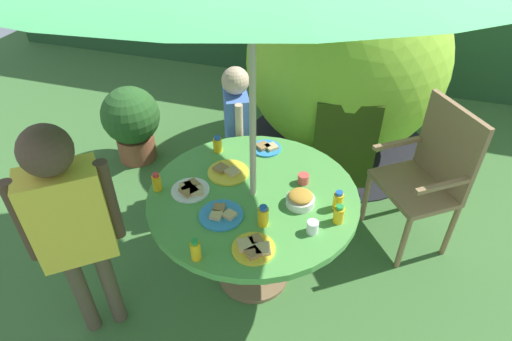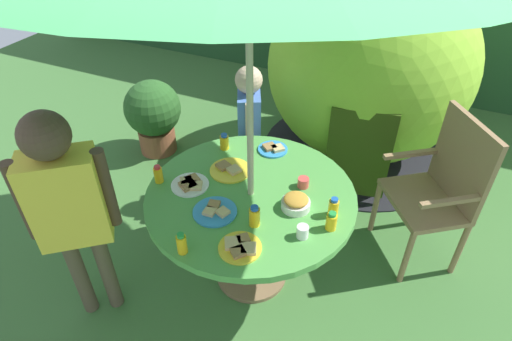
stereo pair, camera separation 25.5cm
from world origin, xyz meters
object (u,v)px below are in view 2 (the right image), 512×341
at_px(garden_table, 251,210).
at_px(juice_bottle_mid_left, 158,174).
at_px(potted_plant, 153,114).
at_px(plate_center_back, 190,184).
at_px(juice_bottle_front_edge, 255,216).
at_px(child_in_yellow_shirt, 67,199).
at_px(cup_far, 303,232).
at_px(wooden_chair, 441,185).
at_px(cup_near, 303,182).
at_px(snack_bowl, 296,203).
at_px(plate_near_left, 273,149).
at_px(juice_bottle_mid_right, 333,207).
at_px(juice_bottle_near_right, 224,142).
at_px(plate_far_left, 215,211).
at_px(plate_far_right, 230,170).
at_px(child_in_blue_shirt, 249,119).
at_px(plate_center_front, 240,247).
at_px(juice_bottle_back_edge, 331,221).
at_px(juice_bottle_spot_a, 182,244).
at_px(dome_tent, 369,69).

height_order(garden_table, juice_bottle_mid_left, juice_bottle_mid_left).
height_order(potted_plant, plate_center_back, plate_center_back).
bearing_deg(juice_bottle_front_edge, child_in_yellow_shirt, -156.50).
height_order(garden_table, cup_far, cup_far).
bearing_deg(potted_plant, wooden_chair, -6.05).
distance_m(plate_center_back, cup_near, 0.67).
bearing_deg(snack_bowl, plate_near_left, 125.34).
bearing_deg(plate_center_back, juice_bottle_mid_right, 7.27).
xyz_separation_m(garden_table, juice_bottle_mid_left, (-0.55, -0.13, 0.19)).
distance_m(juice_bottle_near_right, juice_bottle_front_edge, 0.75).
bearing_deg(plate_far_left, plate_far_right, 104.66).
height_order(potted_plant, juice_bottle_mid_right, juice_bottle_mid_right).
bearing_deg(plate_center_back, garden_table, 13.55).
distance_m(child_in_yellow_shirt, plate_far_right, 0.95).
distance_m(child_in_blue_shirt, plate_center_front, 1.28).
bearing_deg(cup_near, juice_bottle_mid_right, -35.52).
height_order(plate_center_back, juice_bottle_back_edge, juice_bottle_back_edge).
distance_m(child_in_yellow_shirt, juice_bottle_spot_a, 0.66).
height_order(garden_table, plate_far_left, plate_far_left).
distance_m(plate_center_back, juice_bottle_near_right, 0.43).
xyz_separation_m(snack_bowl, plate_far_right, (-0.49, 0.15, -0.03)).
bearing_deg(juice_bottle_mid_left, plate_near_left, 49.81).
distance_m(child_in_blue_shirt, juice_bottle_front_edge, 1.11).
height_order(plate_near_left, juice_bottle_mid_right, juice_bottle_mid_right).
relative_size(wooden_chair, plate_far_left, 4.31).
bearing_deg(plate_far_left, juice_bottle_mid_right, 22.73).
bearing_deg(juice_bottle_near_right, snack_bowl, -29.13).
height_order(potted_plant, plate_far_right, plate_far_right).
height_order(child_in_yellow_shirt, juice_bottle_near_right, child_in_yellow_shirt).
relative_size(snack_bowl, juice_bottle_back_edge, 1.46).
distance_m(plate_center_front, juice_bottle_mid_left, 0.74).
height_order(plate_center_front, cup_far, cup_far).
xyz_separation_m(wooden_chair, cup_near, (-0.77, -0.55, 0.17)).
relative_size(plate_center_front, juice_bottle_back_edge, 1.99).
bearing_deg(snack_bowl, cup_far, -60.85).
relative_size(garden_table, wooden_chair, 1.16).
relative_size(child_in_blue_shirt, plate_far_left, 4.66).
bearing_deg(wooden_chair, dome_tent, 179.67).
xyz_separation_m(plate_far_right, plate_center_front, (0.34, -0.55, 0.00)).
bearing_deg(plate_near_left, juice_bottle_back_edge, -44.30).
distance_m(plate_far_left, juice_bottle_near_right, 0.63).
xyz_separation_m(plate_center_front, plate_far_left, (-0.24, 0.18, -0.00)).
distance_m(child_in_blue_shirt, juice_bottle_mid_left, 0.92).
xyz_separation_m(plate_center_back, juice_bottle_near_right, (0.00, 0.43, 0.04)).
distance_m(child_in_yellow_shirt, cup_near, 1.30).
distance_m(wooden_chair, juice_bottle_front_edge, 1.33).
bearing_deg(child_in_yellow_shirt, juice_bottle_front_edge, -15.23).
distance_m(juice_bottle_mid_left, juice_bottle_front_edge, 0.68).
bearing_deg(juice_bottle_front_edge, juice_bottle_near_right, 130.15).
bearing_deg(dome_tent, plate_far_left, -111.82).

